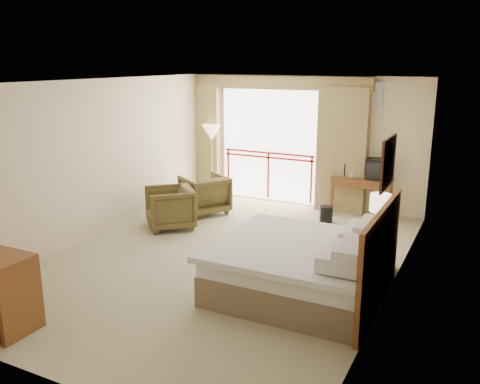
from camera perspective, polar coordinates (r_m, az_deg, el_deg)
The scene contains 28 objects.
floor at distance 7.99m, azimuth -1.63°, elevation -7.45°, with size 7.00×7.00×0.00m, color #98906B.
ceiling at distance 7.41m, azimuth -1.79°, elevation 12.29°, with size 7.00×7.00×0.00m, color white.
wall_back at distance 10.74m, azimuth 7.27°, elevation 5.65°, with size 5.00×5.00×0.00m, color beige.
wall_front at distance 4.92m, azimuth -21.61°, elevation -6.02°, with size 5.00×5.00×0.00m, color beige.
wall_left at distance 9.03m, azimuth -15.83°, elevation 3.52°, with size 7.00×7.00×0.00m, color beige.
wall_right at distance 6.79m, azimuth 17.19°, elevation -0.11°, with size 7.00×7.00×0.00m, color beige.
balcony_door at distance 11.03m, azimuth 3.28°, elevation 5.19°, with size 2.40×2.40×0.00m, color white.
balcony_railing at distance 11.08m, azimuth 3.21°, elevation 3.20°, with size 2.09×0.03×1.02m.
curtain_left at distance 11.66m, azimuth -4.47°, elevation 5.93°, with size 1.00×0.26×2.50m, color olive.
curtain_right at distance 10.36m, azimuth 11.41°, elevation 4.60°, with size 1.00×0.26×2.50m, color olive.
valance at distance 10.80m, azimuth 3.17°, elevation 12.20°, with size 4.40×0.22×0.28m, color olive.
hvac_vent at distance 10.24m, azimuth 14.37°, elevation 10.53°, with size 0.50×0.04×0.50m, color silver.
bed at distance 6.77m, azimuth 7.20°, elevation -8.28°, with size 2.13×2.06×0.97m.
headboard at distance 6.44m, azimuth 15.42°, elevation -7.32°, with size 0.06×2.10×1.30m, color brown.
framed_art at distance 6.11m, azimuth 16.28°, elevation 3.18°, with size 0.04×0.72×0.60m.
nightstand at distance 7.77m, azimuth 15.07°, elevation -6.37°, with size 0.40×0.47×0.57m, color brown.
table_lamp at distance 7.60m, azimuth 15.50°, elevation -1.26°, with size 0.31×0.31×0.54m.
phone at distance 7.53m, azimuth 14.62°, elevation -4.38°, with size 0.19×0.15×0.09m, color black.
desk at distance 10.36m, azimuth 13.61°, elevation 0.74°, with size 1.16×0.56×0.76m.
tv at distance 10.17m, azimuth 15.29°, elevation 2.47°, with size 0.44×0.35×0.40m.
coffee_maker at distance 10.33m, azimuth 11.75°, elevation 2.45°, with size 0.11×0.11×0.25m, color black.
cup at distance 10.27m, azimuth 12.46°, elevation 1.88°, with size 0.06×0.06×0.09m, color white.
wastebasket at distance 9.80m, azimuth 9.65°, elevation -2.47°, with size 0.25×0.25×0.31m, color black.
armchair_far at distance 10.32m, azimuth -3.96°, elevation -2.32°, with size 0.82×0.84×0.77m, color #43391C.
armchair_near at distance 9.48m, azimuth -7.80°, elevation -3.97°, with size 0.81×0.84×0.76m, color #43391C.
side_table at distance 10.06m, azimuth -6.61°, elevation -0.86°, with size 0.45×0.45×0.49m.
book at distance 10.02m, azimuth -6.64°, elevation 0.01°, with size 0.17×0.23×0.02m, color white.
floor_lamp at distance 11.24m, azimuth -3.24°, elevation 6.40°, with size 0.42×0.42×1.63m.
Camera 1 is at (3.54, -6.50, 3.00)m, focal length 38.00 mm.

